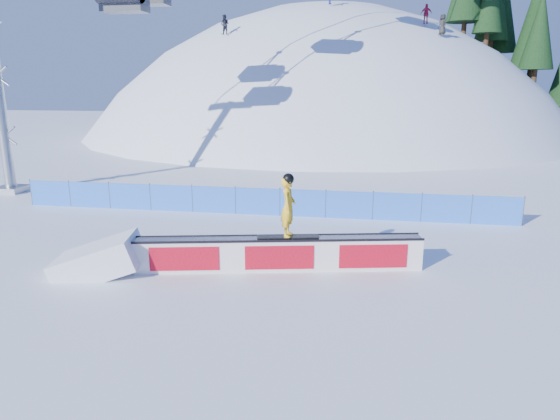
# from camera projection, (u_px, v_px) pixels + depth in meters

# --- Properties ---
(ground) EXTENTS (160.00, 160.00, 0.00)m
(ground) POSITION_uv_depth(u_px,v_px,m) (232.00, 247.00, 17.79)
(ground) COLOR white
(ground) RESTS_ON ground
(snow_hill) EXTENTS (64.00, 64.00, 64.00)m
(snow_hill) POSITION_uv_depth(u_px,v_px,m) (321.00, 277.00, 62.39)
(snow_hill) COLOR silver
(snow_hill) RESTS_ON ground
(safety_fence) EXTENTS (22.05, 0.05, 1.30)m
(safety_fence) POSITION_uv_depth(u_px,v_px,m) (257.00, 201.00, 21.94)
(safety_fence) COLOR blue
(safety_fence) RESTS_ON ground
(rail_box) EXTENTS (8.83, 2.42, 1.07)m
(rail_box) POSITION_uv_depth(u_px,v_px,m) (279.00, 254.00, 15.48)
(rail_box) COLOR white
(rail_box) RESTS_ON ground
(snow_ramp) EXTENTS (2.94, 2.17, 1.66)m
(snow_ramp) POSITION_uv_depth(u_px,v_px,m) (100.00, 272.00, 15.40)
(snow_ramp) COLOR white
(snow_ramp) RESTS_ON ground
(snowboarder) EXTENTS (1.93, 0.72, 1.99)m
(snowboarder) POSITION_uv_depth(u_px,v_px,m) (288.00, 206.00, 15.11)
(snowboarder) COLOR black
(snowboarder) RESTS_ON rail_box
(distant_skiers) EXTENTS (19.39, 5.92, 4.72)m
(distant_skiers) POSITION_uv_depth(u_px,v_px,m) (346.00, 12.00, 43.83)
(distant_skiers) COLOR black
(distant_skiers) RESTS_ON ground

